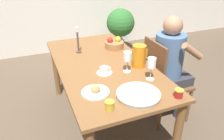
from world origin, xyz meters
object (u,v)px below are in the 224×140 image
Objects in this scene: person_seated at (171,62)px; jam_jar_red at (179,93)px; potted_plant at (121,24)px; wine_glass_water at (127,57)px; serving_tray at (138,95)px; chair_person_side at (162,80)px; fruit_bowl at (114,44)px; teacup_near_person at (104,71)px; bread_plate at (95,91)px; candlestick_tall at (78,43)px; jam_jar_amber at (110,105)px; wine_glass_juice at (152,64)px; red_pitcher at (139,56)px.

person_seated reaches higher than jam_jar_red.
potted_plant is (0.30, 1.97, -0.16)m from person_seated.
wine_glass_water is 0.42m from serving_tray.
chair_person_side is 4.42× the size of fruit_bowl.
teacup_near_person is 0.64× the size of bread_plate.
chair_person_side reaches higher than bread_plate.
candlestick_tall is at bearing 176.94° from fruit_bowl.
candlestick_tall is (-0.48, 1.11, 0.07)m from jam_jar_red.
person_seated is 1.06m from jam_jar_amber.
wine_glass_water is 2.86× the size of jam_jar_red.
person_seated reaches higher than teacup_near_person.
bread_plate is 3.23× the size of jam_jar_amber.
wine_glass_juice reaches higher than wine_glass_water.
serving_tray is (-0.22, -0.19, -0.13)m from wine_glass_juice.
fruit_bowl reaches higher than serving_tray.
person_seated is 0.56m from wine_glass_juice.
jam_jar_red is at bearing -70.31° from wine_glass_water.
serving_tray is at bearing -118.15° from red_pitcher.
wine_glass_juice is 0.33m from jam_jar_red.
teacup_near_person is 0.50× the size of candlestick_tall.
candlestick_tall is (-0.45, 0.54, -0.00)m from red_pitcher.
candlestick_tall reaches higher than wine_glass_water.
wine_glass_water is 0.24m from wine_glass_juice.
candlestick_tall is (-0.42, 0.80, -0.04)m from wine_glass_juice.
jam_jar_red is 0.32× the size of fruit_bowl.
chair_person_side is 0.47m from red_pitcher.
person_seated is 0.44m from red_pitcher.
candlestick_tall is at bearing -120.46° from person_seated.
bread_plate is at bearing 96.88° from jam_jar_amber.
wine_glass_water is 1.38× the size of teacup_near_person.
chair_person_side is 2.02m from potted_plant.
chair_person_side is at bearing -86.93° from person_seated.
wine_glass_water is 0.23× the size of potted_plant.
bread_plate reaches higher than jam_jar_red.
teacup_near_person is at bearing -79.98° from candlestick_tall.
wine_glass_juice is 0.24× the size of potted_plant.
person_seated reaches higher than bread_plate.
bread_plate reaches higher than jam_jar_amber.
wine_glass_juice reaches higher than potted_plant.
serving_tray is 0.33m from bread_plate.
jam_jar_red is (0.27, -0.12, 0.02)m from serving_tray.
candlestick_tall reaches higher than potted_plant.
person_seated reaches higher than wine_glass_water.
chair_person_side reaches higher than jam_jar_amber.
red_pitcher reaches higher than chair_person_side.
fruit_bowl is at bearing -3.06° from candlestick_tall.
person_seated is 17.51× the size of jam_jar_red.
wine_glass_juice is 0.91m from candlestick_tall.
serving_tray is (-0.56, -0.48, 0.26)m from chair_person_side.
jam_jar_red is (0.56, -0.29, 0.02)m from bread_plate.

